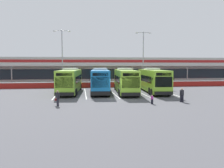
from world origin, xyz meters
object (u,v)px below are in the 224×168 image
at_px(coach_bus_leftmost, 70,81).
at_px(pedestrian_with_handbag, 58,98).
at_px(pedestrian_child, 152,99).
at_px(coach_bus_left_centre, 100,81).
at_px(lamp_post_west, 62,55).
at_px(pedestrian_in_dark_coat, 182,95).
at_px(coach_bus_centre, 125,81).
at_px(coach_bus_right_centre, 153,81).
at_px(lamp_post_centre, 143,55).

distance_m(coach_bus_leftmost, pedestrian_with_handbag, 11.48).
height_order(coach_bus_leftmost, pedestrian_child, coach_bus_leftmost).
bearing_deg(coach_bus_left_centre, coach_bus_leftmost, 177.22).
bearing_deg(lamp_post_west, pedestrian_in_dark_coat, -53.86).
xyz_separation_m(coach_bus_centre, pedestrian_child, (0.96, -10.31, -1.24)).
distance_m(coach_bus_left_centre, pedestrian_with_handbag, 12.46).
bearing_deg(coach_bus_right_centre, pedestrian_with_handbag, -142.30).
distance_m(coach_bus_left_centre, lamp_post_centre, 14.95).
xyz_separation_m(pedestrian_with_handbag, pedestrian_in_dark_coat, (13.95, 0.62, 0.02)).
relative_size(coach_bus_left_centre, coach_bus_right_centre, 1.00).
relative_size(coach_bus_left_centre, pedestrian_child, 12.25).
height_order(coach_bus_left_centre, lamp_post_west, lamp_post_west).
bearing_deg(lamp_post_centre, pedestrian_with_handbag, -125.02).
distance_m(coach_bus_centre, pedestrian_child, 10.43).
distance_m(coach_bus_leftmost, coach_bus_left_centre, 4.63).
bearing_deg(coach_bus_centre, pedestrian_in_dark_coat, -63.23).
bearing_deg(coach_bus_right_centre, pedestrian_in_dark_coat, -88.63).
bearing_deg(pedestrian_with_handbag, lamp_post_centre, 54.98).
relative_size(coach_bus_leftmost, pedestrian_with_handbag, 7.60).
xyz_separation_m(coach_bus_right_centre, pedestrian_with_handbag, (-13.71, -10.60, -0.93)).
height_order(coach_bus_centre, pedestrian_with_handbag, coach_bus_centre).
height_order(coach_bus_left_centre, pedestrian_with_handbag, coach_bus_left_centre).
bearing_deg(coach_bus_right_centre, coach_bus_centre, -173.45).
height_order(coach_bus_leftmost, coach_bus_right_centre, same).
bearing_deg(coach_bus_right_centre, coach_bus_leftmost, 176.40).
xyz_separation_m(coach_bus_leftmost, lamp_post_centre, (14.35, 10.20, 4.50)).
bearing_deg(coach_bus_leftmost, lamp_post_centre, 35.41).
bearing_deg(pedestrian_in_dark_coat, pedestrian_child, -167.46).
bearing_deg(lamp_post_west, coach_bus_right_centre, -35.62).
xyz_separation_m(coach_bus_left_centre, pedestrian_in_dark_coat, (8.53, -10.57, -0.91)).
height_order(pedestrian_in_dark_coat, lamp_post_centre, lamp_post_centre).
distance_m(coach_bus_leftmost, coach_bus_centre, 8.49).
distance_m(coach_bus_right_centre, pedestrian_child, 11.48).
height_order(coach_bus_right_centre, pedestrian_with_handbag, coach_bus_right_centre).
height_order(coach_bus_leftmost, coach_bus_left_centre, same).
relative_size(pedestrian_child, lamp_post_centre, 0.09).
bearing_deg(lamp_post_centre, lamp_post_west, -178.53).
bearing_deg(pedestrian_in_dark_coat, lamp_post_centre, 86.75).
bearing_deg(pedestrian_child, coach_bus_right_centre, 71.72).
height_order(coach_bus_centre, coach_bus_right_centre, same).
height_order(pedestrian_with_handbag, lamp_post_west, lamp_post_west).
relative_size(coach_bus_leftmost, lamp_post_centre, 1.12).
distance_m(coach_bus_centre, pedestrian_in_dark_coat, 10.64).
distance_m(pedestrian_in_dark_coat, lamp_post_centre, 21.72).
xyz_separation_m(pedestrian_with_handbag, pedestrian_child, (10.14, -0.23, -0.32)).
bearing_deg(pedestrian_with_handbag, coach_bus_leftmost, 86.02).
bearing_deg(pedestrian_with_handbag, lamp_post_west, 92.92).
distance_m(coach_bus_centre, coach_bus_right_centre, 4.56).
relative_size(coach_bus_left_centre, lamp_post_west, 1.12).
xyz_separation_m(lamp_post_west, lamp_post_centre, (16.22, 0.42, 0.00)).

